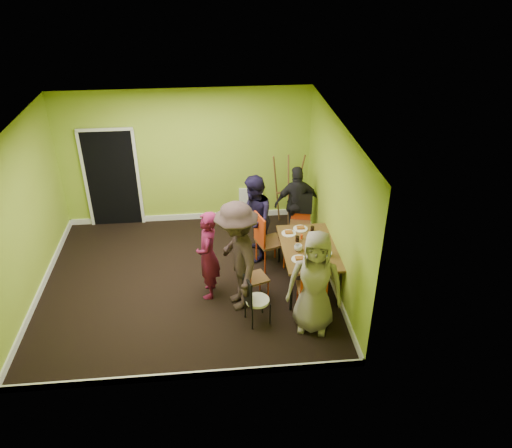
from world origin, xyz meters
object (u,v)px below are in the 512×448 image
(blue_bottle, at_px, (329,251))
(chair_left_near, at_px, (252,275))
(person_left_far, at_px, (254,219))
(chair_back_end, at_px, (301,209))
(orange_bottle, at_px, (302,237))
(chair_bentwood, at_px, (254,298))
(thermos, at_px, (311,242))
(easel, at_px, (287,191))
(chair_left_far, at_px, (266,238))
(person_standing, at_px, (208,255))
(person_front_end, at_px, (315,282))
(person_left_near, at_px, (237,257))
(dining_table, at_px, (308,249))
(person_back_end, at_px, (297,203))
(chair_front_end, at_px, (313,287))

(blue_bottle, bearing_deg, chair_left_near, -178.74)
(chair_left_near, distance_m, person_left_far, 1.29)
(chair_left_near, xyz_separation_m, chair_back_end, (1.12, 1.76, 0.22))
(orange_bottle, bearing_deg, chair_bentwood, -128.42)
(person_left_far, bearing_deg, blue_bottle, 41.28)
(orange_bottle, bearing_deg, blue_bottle, -59.46)
(chair_back_end, height_order, thermos, chair_back_end)
(chair_bentwood, relative_size, easel, 0.52)
(chair_back_end, height_order, easel, easel)
(chair_left_far, distance_m, easel, 1.56)
(person_standing, bearing_deg, person_front_end, 61.82)
(person_left_near, bearing_deg, chair_left_far, 138.15)
(dining_table, relative_size, blue_bottle, 7.84)
(chair_left_far, bearing_deg, chair_left_near, -38.26)
(easel, xyz_separation_m, person_standing, (-1.62, -2.13, -0.02))
(easel, relative_size, thermos, 6.77)
(person_left_far, bearing_deg, chair_back_end, 117.41)
(blue_bottle, height_order, person_back_end, person_back_end)
(easel, height_order, blue_bottle, easel)
(dining_table, distance_m, chair_back_end, 1.42)
(thermos, bearing_deg, chair_left_near, -163.06)
(blue_bottle, relative_size, orange_bottle, 2.31)
(chair_left_near, height_order, chair_bentwood, chair_left_near)
(dining_table, distance_m, person_left_near, 1.33)
(chair_front_end, relative_size, chair_bentwood, 1.25)
(blue_bottle, xyz_separation_m, person_standing, (-1.94, 0.19, -0.07))
(chair_left_far, distance_m, person_left_far, 0.43)
(person_back_end, distance_m, person_front_end, 2.67)
(chair_back_end, xyz_separation_m, thermos, (-0.10, -1.45, 0.16))
(chair_back_end, height_order, orange_bottle, chair_back_end)
(person_left_near, bearing_deg, person_left_far, 151.26)
(chair_front_end, bearing_deg, person_back_end, 89.15)
(person_standing, bearing_deg, person_left_far, 144.55)
(chair_back_end, xyz_separation_m, easel, (-0.18, 0.59, 0.09))
(chair_left_far, bearing_deg, chair_front_end, 2.40)
(person_front_end, bearing_deg, person_left_far, 125.19)
(person_front_end, bearing_deg, chair_left_near, 154.39)
(dining_table, bearing_deg, chair_left_near, -160.70)
(blue_bottle, bearing_deg, chair_bentwood, -154.89)
(chair_left_far, bearing_deg, easel, 139.30)
(chair_front_end, distance_m, thermos, 0.92)
(chair_bentwood, bearing_deg, person_left_far, 157.33)
(chair_front_end, bearing_deg, thermos, 84.46)
(chair_bentwood, relative_size, person_left_near, 0.46)
(orange_bottle, xyz_separation_m, person_front_end, (-0.05, -1.37, 0.05))
(chair_left_far, relative_size, person_standing, 0.70)
(easel, height_order, person_left_near, person_left_near)
(person_standing, bearing_deg, chair_back_end, 134.52)
(easel, relative_size, person_front_end, 0.96)
(chair_bentwood, relative_size, person_back_end, 0.56)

